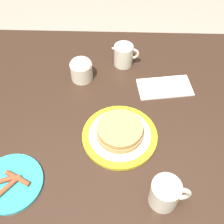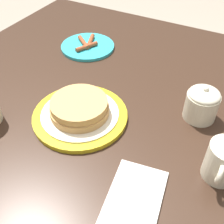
% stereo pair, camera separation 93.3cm
% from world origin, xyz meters
% --- Properties ---
extents(ground_plane, '(8.00, 8.00, 0.00)m').
position_xyz_m(ground_plane, '(0.00, 0.00, 0.00)').
color(ground_plane, gray).
extents(dining_table, '(1.21, 1.06, 0.75)m').
position_xyz_m(dining_table, '(0.00, 0.00, 0.64)').
color(dining_table, '#332116').
rests_on(dining_table, ground_plane).
extents(pancake_plate, '(0.23, 0.23, 0.05)m').
position_xyz_m(pancake_plate, '(0.02, -0.02, 0.77)').
color(pancake_plate, gold).
rests_on(pancake_plate, dining_table).
extents(side_plate_bacon, '(0.18, 0.18, 0.02)m').
position_xyz_m(side_plate_bacon, '(-0.28, -0.18, 0.76)').
color(side_plate_bacon, '#2DADBC').
rests_on(side_plate_bacon, dining_table).
extents(coffee_mug, '(0.11, 0.08, 0.09)m').
position_xyz_m(coffee_mug, '(0.14, -0.21, 0.80)').
color(coffee_mug, beige).
rests_on(coffee_mug, dining_table).
extents(creamer_pitcher, '(0.11, 0.07, 0.09)m').
position_xyz_m(creamer_pitcher, '(0.03, 0.33, 0.80)').
color(creamer_pitcher, beige).
rests_on(creamer_pitcher, dining_table).
extents(sugar_bowl, '(0.08, 0.08, 0.09)m').
position_xyz_m(sugar_bowl, '(-0.13, 0.24, 0.80)').
color(sugar_bowl, beige).
rests_on(sugar_bowl, dining_table).
extents(napkin, '(0.20, 0.13, 0.01)m').
position_xyz_m(napkin, '(0.18, 0.20, 0.76)').
color(napkin, silver).
rests_on(napkin, dining_table).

